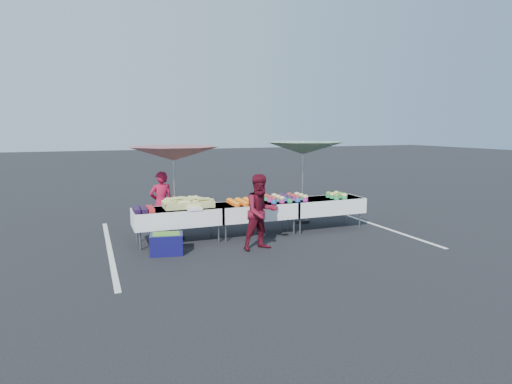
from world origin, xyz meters
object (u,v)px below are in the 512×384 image
object	(u,v)px
customer	(261,212)
umbrella_right	(303,149)
table_left	(177,216)
table_center	(256,210)
umbrella_left	(173,154)
storage_bin	(167,243)
vendor	(161,203)
table_right	(325,205)

from	to	relation	value
customer	umbrella_right	size ratio (longest dim) A/B	0.68
table_left	table_center	world-z (taller)	same
umbrella_left	storage_bin	xyz separation A→B (m)	(-0.40, -1.14, -1.66)
vendor	customer	bearing A→B (deg)	127.73
table_left	umbrella_right	xyz separation A→B (m)	(3.40, 0.80, 1.33)
vendor	umbrella_left	bearing A→B (deg)	117.34
table_center	umbrella_left	xyz separation A→B (m)	(-1.78, 0.40, 1.29)
table_left	storage_bin	xyz separation A→B (m)	(-0.37, -0.74, -0.37)
table_left	table_right	bearing A→B (deg)	0.00
umbrella_left	table_right	bearing A→B (deg)	-6.38
table_left	umbrella_left	size ratio (longest dim) A/B	0.72
table_right	vendor	size ratio (longest dim) A/B	1.26
table_left	storage_bin	bearing A→B (deg)	-116.57
table_center	umbrella_right	xyz separation A→B (m)	(1.60, 0.80, 1.33)
table_center	customer	world-z (taller)	customer
vendor	storage_bin	xyz separation A→B (m)	(-0.16, -1.53, -0.52)
table_center	umbrella_left	bearing A→B (deg)	167.30
table_left	table_right	distance (m)	3.60
table_left	vendor	bearing A→B (deg)	104.74
table_right	umbrella_right	xyz separation A→B (m)	(-0.20, 0.80, 1.33)
table_left	customer	bearing A→B (deg)	-37.30
table_center	customer	distance (m)	1.18
vendor	storage_bin	world-z (taller)	vendor
table_center	table_left	bearing A→B (deg)	180.00
vendor	umbrella_right	world-z (taller)	umbrella_right
customer	umbrella_left	distance (m)	2.37
umbrella_right	vendor	bearing A→B (deg)	-179.77
table_center	table_right	size ratio (longest dim) A/B	1.00
storage_bin	customer	bearing A→B (deg)	-0.22
umbrella_right	table_center	bearing A→B (deg)	-153.49
umbrella_right	table_right	bearing A→B (deg)	-76.23
table_right	umbrella_left	bearing A→B (deg)	173.62
customer	table_center	bearing A→B (deg)	66.08
table_right	umbrella_right	distance (m)	1.56
umbrella_left	storage_bin	bearing A→B (deg)	-109.11
customer	table_right	bearing A→B (deg)	20.31
vendor	storage_bin	size ratio (longest dim) A/B	2.09
table_left	table_center	xyz separation A→B (m)	(1.80, 0.00, 0.00)
table_center	customer	bearing A→B (deg)	-106.57
table_right	umbrella_right	world-z (taller)	umbrella_right
table_center	umbrella_right	bearing A→B (deg)	26.51
vendor	umbrella_right	distance (m)	3.80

